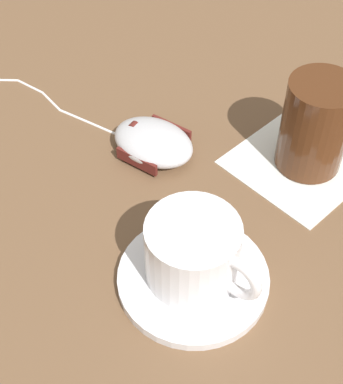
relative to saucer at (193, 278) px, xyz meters
name	(u,v)px	position (x,y,z in m)	size (l,w,h in m)	color
ground_plane	(224,202)	(0.07, -0.08, -0.01)	(3.00, 3.00, 0.00)	brown
saucer	(193,278)	(0.00, 0.00, 0.00)	(0.14, 0.14, 0.01)	white
coffee_cup	(194,252)	(0.00, 0.00, 0.04)	(0.11, 0.09, 0.07)	white
computer_mouse	(153,142)	(0.17, -0.05, 0.01)	(0.12, 0.11, 0.03)	silver
mouse_cable	(51,101)	(0.32, 0.03, 0.00)	(0.18, 0.11, 0.00)	white
napkin_under_glass	(299,163)	(0.08, -0.18, 0.00)	(0.14, 0.14, 0.00)	silver
drinking_glass	(315,125)	(0.08, -0.19, 0.05)	(0.07, 0.07, 0.11)	#4C2814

